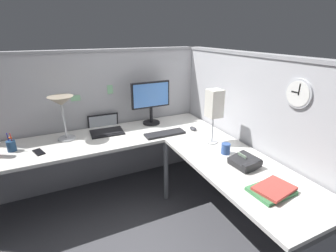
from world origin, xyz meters
name	(u,v)px	position (x,y,z in m)	size (l,w,h in m)	color
ground_plane	(159,210)	(0.00, 0.00, 0.00)	(6.80, 6.80, 0.00)	#47474C
cubicle_wall_back	(100,119)	(-0.36, 0.87, 0.79)	(2.57, 0.12, 1.58)	#B2B2B7
cubicle_wall_right	(249,136)	(0.87, -0.27, 0.79)	(0.12, 2.37, 1.58)	#B2B2B7
desk	(145,162)	(-0.15, -0.05, 0.63)	(2.35, 2.15, 0.73)	silver
monitor	(151,100)	(0.19, 0.64, 1.02)	(0.46, 0.20, 0.50)	black
laptop	(105,128)	(-0.35, 0.66, 0.75)	(0.36, 0.39, 0.22)	black
keyboard	(165,134)	(0.19, 0.26, 0.74)	(0.43, 0.14, 0.02)	#232326
computer_mouse	(193,128)	(0.53, 0.25, 0.75)	(0.06, 0.10, 0.03)	#38383D
desk_lamp_dome	(62,105)	(-0.76, 0.58, 1.09)	(0.24, 0.24, 0.44)	#B7BABF
pen_cup	(11,146)	(-1.23, 0.51, 0.78)	(0.08, 0.08, 0.18)	navy
cell_phone	(39,152)	(-1.01, 0.37, 0.73)	(0.07, 0.14, 0.01)	black
office_phone	(245,162)	(0.50, -0.62, 0.77)	(0.20, 0.22, 0.11)	#232326
book_stack	(272,190)	(0.43, -0.97, 0.75)	(0.30, 0.24, 0.04)	#3F7F4C
desk_lamp_paper	(214,105)	(0.53, -0.12, 1.11)	(0.13, 0.13, 0.53)	#B7BABF
coffee_mug	(226,149)	(0.50, -0.37, 0.78)	(0.08, 0.08, 0.10)	#2D4C8C
wall_clock	(299,94)	(0.82, -0.75, 1.33)	(0.04, 0.22, 0.22)	#B7BABF
pinned_note_leftmost	(76,98)	(-0.60, 0.82, 1.09)	(0.10, 0.00, 0.06)	#8CCC99
pinned_note_middle	(110,89)	(-0.23, 0.82, 1.15)	(0.06, 0.00, 0.10)	#8CCC99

